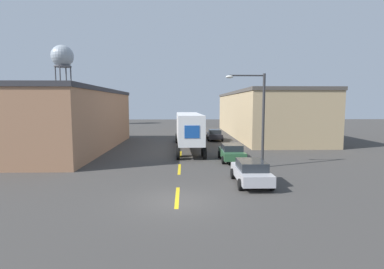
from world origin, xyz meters
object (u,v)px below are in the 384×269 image
semi_truck (188,127)px  water_tower (62,58)px  parked_car_right_mid (232,152)px  street_lamp (258,112)px  parked_car_right_far (214,135)px  parked_car_right_near (251,172)px

semi_truck → water_tower: water_tower is taller
parked_car_right_mid → street_lamp: street_lamp is taller
water_tower → parked_car_right_far: bearing=-43.3°
water_tower → street_lamp: water_tower is taller
semi_truck → water_tower: size_ratio=0.81×
semi_truck → street_lamp: street_lamp is taller
parked_car_right_mid → street_lamp: size_ratio=0.60×
parked_car_right_far → parked_car_right_near: bearing=-90.0°
semi_truck → street_lamp: (5.16, -9.65, 1.89)m
parked_car_right_far → street_lamp: 17.63m
parked_car_right_mid → street_lamp: bearing=-59.7°
semi_truck → parked_car_right_near: size_ratio=3.40×
parked_car_right_near → street_lamp: size_ratio=0.60×
parked_car_right_near → semi_truck: bearing=104.1°
parked_car_right_mid → water_tower: water_tower is taller
parked_car_right_far → street_lamp: (1.53, -17.22, 3.44)m
parked_car_right_far → parked_car_right_near: same height
semi_truck → water_tower: (-27.69, 37.10, 12.83)m
street_lamp → parked_car_right_near: bearing=-107.8°
semi_truck → parked_car_right_mid: semi_truck is taller
parked_car_right_near → street_lamp: street_lamp is taller
parked_car_right_mid → parked_car_right_near: size_ratio=1.00×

